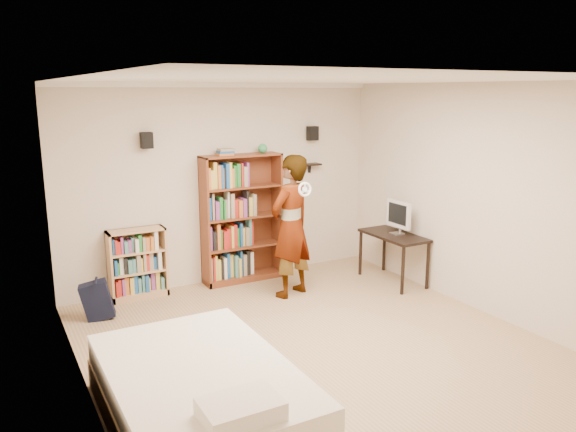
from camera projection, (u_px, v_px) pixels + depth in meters
name	position (u px, v px, depth m)	size (l,w,h in m)	color
ground	(320.00, 348.00, 5.81)	(4.50, 5.00, 0.01)	tan
room_shell	(322.00, 179.00, 5.42)	(4.52, 5.02, 2.71)	beige
crown_molding	(323.00, 83.00, 5.22)	(4.50, 5.00, 0.06)	white
speaker_left	(147.00, 140.00, 6.93)	(0.14, 0.12, 0.20)	black
speaker_right	(313.00, 133.00, 8.06)	(0.14, 0.12, 0.20)	black
wall_shelf	(312.00, 164.00, 8.16)	(0.25, 0.16, 0.03)	black
tall_bookshelf	(242.00, 219.00, 7.70)	(1.11, 0.32, 1.76)	brown
low_bookshelf	(138.00, 264.00, 7.14)	(0.72, 0.27, 0.90)	tan
computer_desk	(393.00, 258.00, 7.75)	(0.50, 1.00, 0.68)	black
imac	(397.00, 218.00, 7.64)	(0.09, 0.45, 0.45)	silver
daybed	(200.00, 389.00, 4.41)	(1.36, 2.10, 0.62)	silver
person	(291.00, 226.00, 7.12)	(0.67, 0.44, 1.83)	black
wii_wheel	(305.00, 189.00, 6.71)	(0.18, 0.18, 0.03)	silver
navy_bag	(97.00, 300.00, 6.49)	(0.35, 0.22, 0.47)	black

